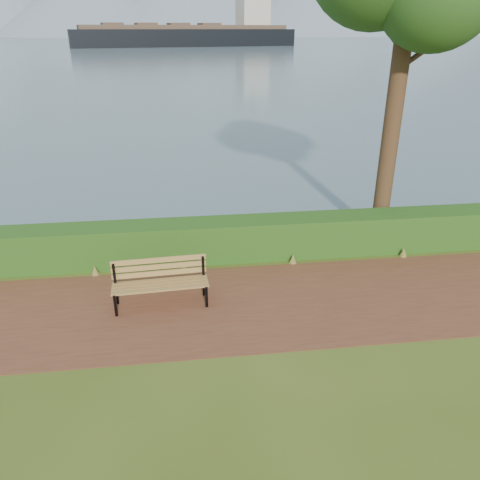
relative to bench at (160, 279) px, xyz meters
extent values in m
plane|color=#3C4F16|center=(1.60, -0.60, -0.57)|extent=(140.00, 140.00, 0.00)
cube|color=brown|center=(1.60, -0.30, -0.57)|extent=(40.00, 3.40, 0.01)
cube|color=#144012|center=(1.60, 2.00, -0.07)|extent=(32.00, 0.85, 1.00)
cube|color=#466071|center=(1.60, 259.40, -0.57)|extent=(700.00, 510.00, 0.00)
cone|color=slate|center=(-58.40, 394.40, 23.43)|extent=(160.00, 160.00, 48.00)
cone|color=slate|center=(111.60, 399.40, 24.43)|extent=(170.00, 170.00, 50.00)
cone|color=slate|center=(-8.40, 429.40, 16.93)|extent=(120.00, 120.00, 35.00)
cone|color=slate|center=(151.60, 424.40, 19.43)|extent=(130.00, 130.00, 40.00)
cube|color=black|center=(-0.90, -0.40, -0.32)|extent=(0.06, 0.07, 0.50)
cube|color=black|center=(-0.93, 0.08, -0.10)|extent=(0.06, 0.07, 0.95)
cube|color=black|center=(-0.92, -0.16, -0.11)|extent=(0.09, 0.57, 0.06)
cube|color=black|center=(0.94, -0.29, -0.32)|extent=(0.06, 0.07, 0.50)
cube|color=black|center=(0.91, 0.19, -0.10)|extent=(0.06, 0.07, 0.95)
cube|color=black|center=(0.93, -0.05, -0.11)|extent=(0.09, 0.57, 0.06)
cube|color=#9E733D|center=(0.02, -0.31, -0.08)|extent=(1.98, 0.22, 0.04)
cube|color=#9E733D|center=(0.01, -0.17, -0.08)|extent=(1.98, 0.22, 0.04)
cube|color=#9E733D|center=(0.00, -0.03, -0.08)|extent=(1.98, 0.22, 0.04)
cube|color=#9E733D|center=(-0.01, 0.11, -0.08)|extent=(1.98, 0.22, 0.04)
cube|color=#9E733D|center=(-0.01, 0.17, 0.06)|extent=(1.98, 0.16, 0.11)
cube|color=#9E733D|center=(-0.01, 0.17, 0.21)|extent=(1.98, 0.16, 0.11)
cube|color=#9E733D|center=(-0.01, 0.17, 0.36)|extent=(1.98, 0.16, 0.11)
cylinder|color=#3A2517|center=(5.92, 2.70, 3.37)|extent=(0.44, 0.44, 7.89)
cylinder|color=#3A2517|center=(6.42, 2.70, 4.25)|extent=(1.15, 0.13, 0.86)
cylinder|color=#3A2517|center=(5.48, 2.81, 4.80)|extent=(0.89, 0.41, 0.79)
cube|color=black|center=(4.25, 154.33, 0.96)|extent=(71.75, 27.15, 7.11)
cube|color=brown|center=(4.25, 154.33, 5.12)|extent=(65.96, 24.76, 1.22)
cube|color=beige|center=(26.39, 159.54, 10.60)|extent=(10.81, 10.25, 11.17)
cube|color=brown|center=(-17.89, 149.12, 5.93)|extent=(7.47, 7.92, 0.81)
cube|color=brown|center=(-8.00, 151.45, 5.93)|extent=(7.47, 7.92, 0.81)
cube|color=brown|center=(1.88, 153.77, 5.93)|extent=(7.47, 7.92, 0.81)
cube|color=brown|center=(11.76, 156.10, 5.93)|extent=(7.47, 7.92, 0.81)
camera|label=1|loc=(0.57, -8.70, 4.78)|focal=35.00mm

